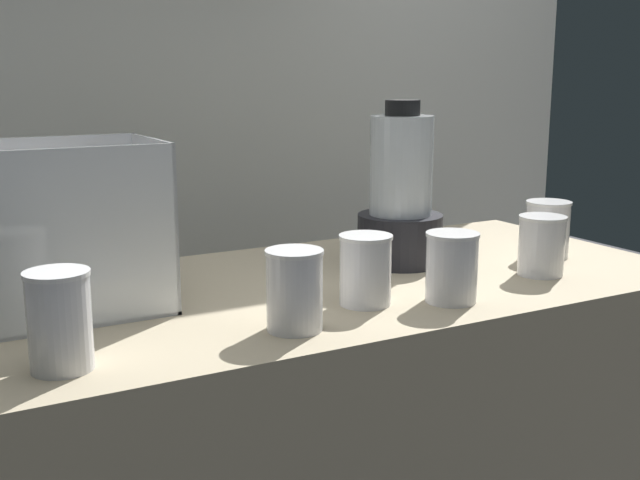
{
  "coord_description": "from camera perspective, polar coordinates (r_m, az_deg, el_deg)",
  "views": [
    {
      "loc": [
        -0.68,
        -1.23,
        1.28
      ],
      "look_at": [
        0.0,
        0.0,
        0.98
      ],
      "focal_mm": 44.54,
      "sensor_mm": 36.0,
      "label": 1
    }
  ],
  "objects": [
    {
      "name": "juice_cup_pomegranate_far_left",
      "position": [
        1.08,
        -18.17,
        -5.91
      ],
      "size": [
        0.08,
        0.08,
        0.13
      ],
      "color": "white",
      "rests_on": "counter"
    },
    {
      "name": "juice_cup_carrot_middle",
      "position": [
        1.31,
        3.22,
        -2.36
      ],
      "size": [
        0.09,
        0.09,
        0.12
      ],
      "color": "white",
      "rests_on": "counter"
    },
    {
      "name": "back_wall_unit",
      "position": [
        2.1,
        -10.53,
        11.6
      ],
      "size": [
        2.6,
        0.24,
        2.5
      ],
      "color": "silver",
      "rests_on": "ground_plane"
    },
    {
      "name": "juice_cup_carrot_rightmost",
      "position": [
        1.71,
        16.02,
        0.62
      ],
      "size": [
        0.09,
        0.09,
        0.12
      ],
      "color": "white",
      "rests_on": "counter"
    },
    {
      "name": "juice_cup_orange_left",
      "position": [
        1.18,
        -1.84,
        -3.83
      ],
      "size": [
        0.09,
        0.09,
        0.12
      ],
      "color": "white",
      "rests_on": "counter"
    },
    {
      "name": "juice_cup_mango_far_right",
      "position": [
        1.55,
        15.62,
        -0.54
      ],
      "size": [
        0.09,
        0.09,
        0.11
      ],
      "color": "white",
      "rests_on": "counter"
    },
    {
      "name": "blender_pitcher",
      "position": [
        1.58,
        5.81,
        2.87
      ],
      "size": [
        0.17,
        0.17,
        0.32
      ],
      "color": "black",
      "rests_on": "counter"
    },
    {
      "name": "carrot_display_bin",
      "position": [
        1.33,
        -17.51,
        -1.33
      ],
      "size": [
        0.29,
        0.22,
        0.27
      ],
      "color": "white",
      "rests_on": "counter"
    },
    {
      "name": "juice_cup_pomegranate_right",
      "position": [
        1.34,
        9.43,
        -2.24
      ],
      "size": [
        0.09,
        0.09,
        0.12
      ],
      "color": "white",
      "rests_on": "counter"
    }
  ]
}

